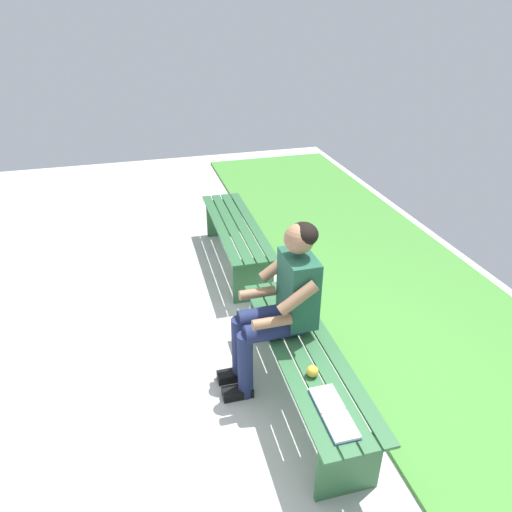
{
  "coord_description": "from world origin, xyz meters",
  "views": [
    {
      "loc": [
        -2.31,
        0.98,
        2.55
      ],
      "look_at": [
        0.72,
        0.15,
        0.82
      ],
      "focal_mm": 33.37,
      "sensor_mm": 36.0,
      "label": 1
    }
  ],
  "objects_px": {
    "bench_near": "(305,362)",
    "apple": "(312,371)",
    "book_open": "(334,413)",
    "person_seated": "(281,301)",
    "bench_far": "(236,234)"
  },
  "relations": [
    {
      "from": "bench_near",
      "to": "person_seated",
      "type": "bearing_deg",
      "value": 22.02
    },
    {
      "from": "bench_near",
      "to": "apple",
      "type": "xyz_separation_m",
      "value": [
        -0.25,
        0.06,
        0.15
      ]
    },
    {
      "from": "person_seated",
      "to": "book_open",
      "type": "relative_size",
      "value": 3.08
    },
    {
      "from": "book_open",
      "to": "bench_near",
      "type": "bearing_deg",
      "value": -4.31
    },
    {
      "from": "book_open",
      "to": "apple",
      "type": "bearing_deg",
      "value": 1.55
    },
    {
      "from": "person_seated",
      "to": "apple",
      "type": "xyz_separation_m",
      "value": [
        -0.51,
        -0.05,
        -0.2
      ]
    },
    {
      "from": "person_seated",
      "to": "apple",
      "type": "relative_size",
      "value": 16.75
    },
    {
      "from": "apple",
      "to": "book_open",
      "type": "bearing_deg",
      "value": -179.2
    },
    {
      "from": "bench_far",
      "to": "book_open",
      "type": "relative_size",
      "value": 4.11
    },
    {
      "from": "bench_near",
      "to": "book_open",
      "type": "bearing_deg",
      "value": 174.94
    },
    {
      "from": "bench_far",
      "to": "apple",
      "type": "distance_m",
      "value": 2.31
    },
    {
      "from": "person_seated",
      "to": "apple",
      "type": "height_order",
      "value": "person_seated"
    },
    {
      "from": "apple",
      "to": "bench_near",
      "type": "bearing_deg",
      "value": -12.33
    },
    {
      "from": "bench_near",
      "to": "apple",
      "type": "relative_size",
      "value": 22.74
    },
    {
      "from": "bench_near",
      "to": "book_open",
      "type": "height_order",
      "value": "book_open"
    }
  ]
}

